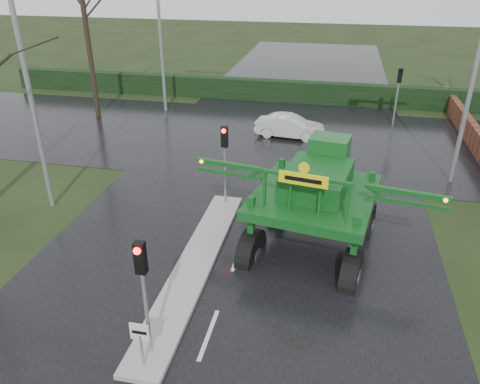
% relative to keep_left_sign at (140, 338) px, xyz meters
% --- Properties ---
extents(ground, '(140.00, 140.00, 0.00)m').
position_rel_keep_left_sign_xyz_m(ground, '(1.30, 1.50, -1.06)').
color(ground, black).
rests_on(ground, ground).
extents(road_main, '(14.00, 80.00, 0.02)m').
position_rel_keep_left_sign_xyz_m(road_main, '(1.30, 11.50, -1.05)').
color(road_main, black).
rests_on(road_main, ground).
extents(road_cross, '(80.00, 12.00, 0.02)m').
position_rel_keep_left_sign_xyz_m(road_cross, '(1.30, 17.50, -1.05)').
color(road_cross, black).
rests_on(road_cross, ground).
extents(median_island, '(1.20, 10.00, 0.16)m').
position_rel_keep_left_sign_xyz_m(median_island, '(0.00, 4.50, -0.97)').
color(median_island, gray).
rests_on(median_island, ground).
extents(hedge_row, '(44.00, 0.90, 1.50)m').
position_rel_keep_left_sign_xyz_m(hedge_row, '(1.30, 25.50, -0.31)').
color(hedge_row, black).
rests_on(hedge_row, ground).
extents(brick_wall, '(0.40, 20.00, 1.20)m').
position_rel_keep_left_sign_xyz_m(brick_wall, '(11.80, 17.50, -0.46)').
color(brick_wall, '#592D1E').
rests_on(brick_wall, ground).
extents(keep_left_sign, '(0.50, 0.07, 1.35)m').
position_rel_keep_left_sign_xyz_m(keep_left_sign, '(0.00, 0.00, 0.00)').
color(keep_left_sign, gray).
rests_on(keep_left_sign, ground).
extents(traffic_signal_near, '(0.26, 0.33, 3.52)m').
position_rel_keep_left_sign_xyz_m(traffic_signal_near, '(0.00, 0.49, 1.53)').
color(traffic_signal_near, gray).
rests_on(traffic_signal_near, ground).
extents(traffic_signal_mid, '(0.26, 0.33, 3.52)m').
position_rel_keep_left_sign_xyz_m(traffic_signal_mid, '(0.00, 8.99, 1.53)').
color(traffic_signal_mid, gray).
rests_on(traffic_signal_mid, ground).
extents(traffic_signal_far, '(0.26, 0.33, 3.52)m').
position_rel_keep_left_sign_xyz_m(traffic_signal_far, '(7.80, 21.51, 1.53)').
color(traffic_signal_far, gray).
rests_on(traffic_signal_far, ground).
extents(street_light_left_near, '(3.85, 0.30, 10.00)m').
position_rel_keep_left_sign_xyz_m(street_light_left_near, '(-6.89, 7.50, 4.93)').
color(street_light_left_near, gray).
rests_on(street_light_left_near, ground).
extents(street_light_right, '(3.85, 0.30, 10.00)m').
position_rel_keep_left_sign_xyz_m(street_light_right, '(9.49, 13.50, 4.93)').
color(street_light_right, gray).
rests_on(street_light_right, ground).
extents(street_light_left_far, '(3.85, 0.30, 10.00)m').
position_rel_keep_left_sign_xyz_m(street_light_left_far, '(-6.89, 21.50, 4.93)').
color(street_light_left_far, gray).
rests_on(street_light_left_far, ground).
extents(tree_left_far, '(7.70, 7.70, 13.26)m').
position_rel_keep_left_sign_xyz_m(tree_left_far, '(-11.20, 19.50, 6.09)').
color(tree_left_far, black).
rests_on(tree_left_far, ground).
extents(crop_sprayer, '(8.66, 6.04, 4.89)m').
position_rel_keep_left_sign_xyz_m(crop_sprayer, '(1.77, 5.81, 1.26)').
color(crop_sprayer, black).
rests_on(crop_sprayer, ground).
extents(white_sedan, '(4.04, 1.77, 1.29)m').
position_rel_keep_left_sign_xyz_m(white_sedan, '(1.69, 17.96, -1.06)').
color(white_sedan, silver).
rests_on(white_sedan, ground).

